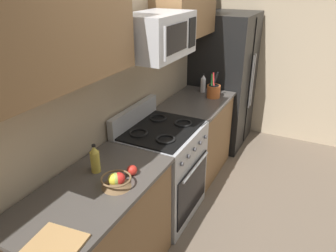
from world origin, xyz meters
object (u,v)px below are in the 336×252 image
object	(u,v)px
fruit_basket	(116,181)
bottle_vinegar	(203,84)
bottle_oil	(95,159)
refrigerator	(223,81)
microwave	(157,35)
utensil_crock	(214,91)
range_oven	(162,171)
cutting_board	(52,248)
apple_loose	(132,170)

from	to	relation	value
fruit_basket	bottle_vinegar	bearing A→B (deg)	4.95
fruit_basket	bottle_oil	bearing A→B (deg)	69.48
bottle_vinegar	fruit_basket	bearing A→B (deg)	-175.05
refrigerator	bottle_vinegar	distance (m)	0.64
microwave	utensil_crock	bearing A→B (deg)	-8.55
range_oven	bottle_vinegar	bearing A→B (deg)	2.17
refrigerator	range_oven	bearing A→B (deg)	179.45
refrigerator	cutting_board	size ratio (longest dim) A/B	6.10
apple_loose	cutting_board	xyz separation A→B (m)	(-0.77, -0.00, -0.03)
refrigerator	bottle_vinegar	xyz separation A→B (m)	(-0.63, 0.06, 0.13)
fruit_basket	apple_loose	distance (m)	0.17
range_oven	apple_loose	distance (m)	0.89
apple_loose	cutting_board	distance (m)	0.77
range_oven	cutting_board	world-z (taller)	range_oven
utensil_crock	bottle_oil	size ratio (longest dim) A/B	1.41
fruit_basket	bottle_oil	xyz separation A→B (m)	(0.09, 0.24, 0.05)
utensil_crock	apple_loose	distance (m)	1.79
fruit_basket	bottle_vinegar	xyz separation A→B (m)	(2.08, 0.18, 0.06)
range_oven	apple_loose	world-z (taller)	range_oven
bottle_oil	utensil_crock	bearing A→B (deg)	-7.07
utensil_crock	fruit_basket	world-z (taller)	utensil_crock
fruit_basket	apple_loose	world-z (taller)	fruit_basket
utensil_crock	cutting_board	world-z (taller)	utensil_crock
range_oven	refrigerator	size ratio (longest dim) A/B	0.61
utensil_crock	refrigerator	bearing A→B (deg)	8.57
refrigerator	bottle_oil	world-z (taller)	refrigerator
microwave	bottle_oil	world-z (taller)	microwave
range_oven	bottle_oil	size ratio (longest dim) A/B	5.02
fruit_basket	bottle_oil	distance (m)	0.26
refrigerator	bottle_vinegar	world-z (taller)	refrigerator
fruit_basket	bottle_oil	size ratio (longest dim) A/B	0.95
utensil_crock	bottle_oil	bearing A→B (deg)	172.93
bottle_vinegar	refrigerator	bearing A→B (deg)	-5.61
bottle_vinegar	bottle_oil	world-z (taller)	bottle_vinegar
cutting_board	bottle_oil	size ratio (longest dim) A/B	1.34
fruit_basket	microwave	bearing A→B (deg)	10.25
refrigerator	apple_loose	world-z (taller)	refrigerator
fruit_basket	apple_loose	size ratio (longest dim) A/B	2.77
refrigerator	fruit_basket	world-z (taller)	refrigerator
microwave	cutting_board	distance (m)	1.73
apple_loose	cutting_board	size ratio (longest dim) A/B	0.26
microwave	utensil_crock	distance (m)	1.31
apple_loose	bottle_vinegar	xyz separation A→B (m)	(1.91, 0.20, 0.07)
range_oven	utensil_crock	bearing A→B (deg)	-7.06
apple_loose	cutting_board	bearing A→B (deg)	-179.96
microwave	fruit_basket	xyz separation A→B (m)	(-0.90, -0.16, -0.80)
microwave	cutting_board	size ratio (longest dim) A/B	2.37
utensil_crock	fruit_basket	xyz separation A→B (m)	(-1.96, -0.01, -0.03)
apple_loose	bottle_oil	size ratio (longest dim) A/B	0.34
refrigerator	bottle_vinegar	bearing A→B (deg)	174.39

